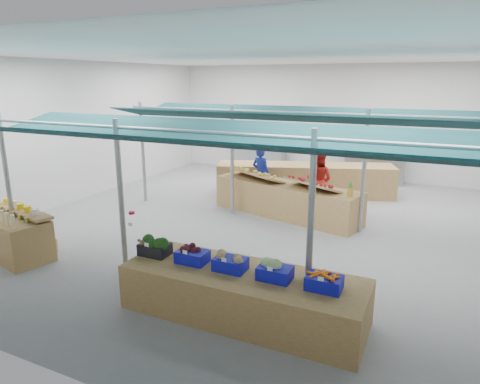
{
  "coord_description": "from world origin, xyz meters",
  "views": [
    {
      "loc": [
        4.08,
        -9.75,
        3.65
      ],
      "look_at": [
        0.23,
        -1.6,
        1.26
      ],
      "focal_mm": 32.0,
      "sensor_mm": 36.0,
      "label": 1
    }
  ],
  "objects_px": {
    "veg_counter": "(243,294)",
    "vendor_right": "(319,180)",
    "bottle_shelf": "(15,234)",
    "crate_stack": "(309,315)",
    "fruit_counter": "(286,200)",
    "vendor_left": "(261,174)"
  },
  "relations": [
    {
      "from": "bottle_shelf",
      "to": "vendor_left",
      "type": "distance_m",
      "value": 6.89
    },
    {
      "from": "crate_stack",
      "to": "vendor_right",
      "type": "bearing_deg",
      "value": 104.2
    },
    {
      "from": "bottle_shelf",
      "to": "fruit_counter",
      "type": "bearing_deg",
      "value": 63.47
    },
    {
      "from": "bottle_shelf",
      "to": "veg_counter",
      "type": "height_order",
      "value": "bottle_shelf"
    },
    {
      "from": "veg_counter",
      "to": "vendor_right",
      "type": "relative_size",
      "value": 2.27
    },
    {
      "from": "vendor_left",
      "to": "bottle_shelf",
      "type": "bearing_deg",
      "value": 77.71
    },
    {
      "from": "bottle_shelf",
      "to": "vendor_left",
      "type": "bearing_deg",
      "value": 77.14
    },
    {
      "from": "veg_counter",
      "to": "crate_stack",
      "type": "height_order",
      "value": "veg_counter"
    },
    {
      "from": "bottle_shelf",
      "to": "veg_counter",
      "type": "relative_size",
      "value": 0.54
    },
    {
      "from": "fruit_counter",
      "to": "vendor_left",
      "type": "bearing_deg",
      "value": 151.82
    },
    {
      "from": "crate_stack",
      "to": "vendor_left",
      "type": "xyz_separation_m",
      "value": [
        -3.4,
        6.31,
        0.55
      ]
    },
    {
      "from": "bottle_shelf",
      "to": "crate_stack",
      "type": "distance_m",
      "value": 6.48
    },
    {
      "from": "vendor_left",
      "to": "vendor_right",
      "type": "height_order",
      "value": "same"
    },
    {
      "from": "vendor_left",
      "to": "vendor_right",
      "type": "bearing_deg",
      "value": -165.67
    },
    {
      "from": "fruit_counter",
      "to": "crate_stack",
      "type": "height_order",
      "value": "fruit_counter"
    },
    {
      "from": "fruit_counter",
      "to": "vendor_right",
      "type": "height_order",
      "value": "vendor_right"
    },
    {
      "from": "veg_counter",
      "to": "vendor_right",
      "type": "height_order",
      "value": "vendor_right"
    },
    {
      "from": "vendor_left",
      "to": "vendor_right",
      "type": "relative_size",
      "value": 1.0
    },
    {
      "from": "bottle_shelf",
      "to": "crate_stack",
      "type": "relative_size",
      "value": 3.58
    },
    {
      "from": "bottle_shelf",
      "to": "fruit_counter",
      "type": "xyz_separation_m",
      "value": [
        4.28,
        5.05,
        -0.01
      ]
    },
    {
      "from": "fruit_counter",
      "to": "vendor_left",
      "type": "height_order",
      "value": "vendor_left"
    },
    {
      "from": "veg_counter",
      "to": "fruit_counter",
      "type": "xyz_separation_m",
      "value": [
        -1.11,
        5.18,
        0.08
      ]
    }
  ]
}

